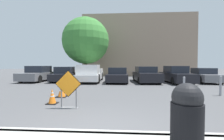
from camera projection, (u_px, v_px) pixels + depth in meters
name	position (u px, v px, depth m)	size (l,w,h in m)	color
ground_plane	(115.00, 83.00, 13.25)	(96.00, 96.00, 0.00)	#4C4C4F
curb_lip	(97.00, 134.00, 3.27)	(28.55, 0.20, 0.14)	#999993
road_closed_sign	(68.00, 88.00, 5.46)	(0.98, 0.20, 1.40)	black
traffic_cone_nearest	(52.00, 96.00, 6.14)	(0.41, 0.41, 0.62)	black
traffic_cone_second	(62.00, 91.00, 7.46)	(0.50, 0.50, 0.63)	black
traffic_cone_third	(67.00, 85.00, 8.68)	(0.51, 0.51, 0.83)	black
traffic_cone_fourth	(72.00, 83.00, 10.11)	(0.46, 0.46, 0.83)	black
traffic_cone_fifth	(76.00, 82.00, 11.31)	(0.39, 0.39, 0.66)	black
parked_car_nearest	(39.00, 74.00, 14.88)	(1.96, 4.49, 1.51)	slate
parked_car_second	(65.00, 75.00, 14.77)	(2.01, 4.16, 1.43)	black
pickup_truck	(90.00, 74.00, 14.17)	(2.19, 5.16, 1.62)	silver
parked_car_third	(118.00, 75.00, 13.98)	(1.96, 4.25, 1.37)	black
parked_car_fourth	(146.00, 75.00, 14.04)	(2.17, 4.68, 1.46)	black
parked_car_fifth	(176.00, 75.00, 13.56)	(1.99, 4.63, 1.51)	black
parked_car_sixth	(203.00, 76.00, 13.78)	(1.92, 4.07, 1.32)	slate
trash_bin	(187.00, 116.00, 2.57)	(0.53, 0.53, 1.14)	black
bollard_nearest	(184.00, 85.00, 7.86)	(0.12, 0.12, 0.99)	gray
bollard_second	(221.00, 85.00, 7.74)	(0.12, 0.12, 1.04)	gray
building_facade_backdrop	(137.00, 47.00, 23.53)	(16.16, 5.00, 8.91)	gray
street_tree_behind_lot	(86.00, 41.00, 17.47)	(5.41, 5.41, 7.14)	#513823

